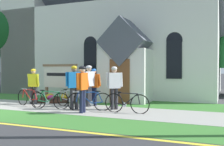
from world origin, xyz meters
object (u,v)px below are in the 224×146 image
object	(u,v)px
cyclist_in_green_jersey	(74,83)
cyclist_in_blue_jersey	(114,84)
bicycle_white	(127,103)
cyclist_in_red_jersey	(89,82)
bicycle_red	(90,101)
bicycle_green	(49,100)
bicycle_black	(71,98)
yard_deciduous_tree	(6,33)
cyclist_in_yellow_jersey	(33,84)
church_sign	(60,77)
cyclist_in_white_jersey	(82,85)
bicycle_yellow	(30,98)
cyclist_in_orange_jersey	(94,84)

from	to	relation	value
cyclist_in_green_jersey	cyclist_in_blue_jersey	distance (m)	1.63
bicycle_white	cyclist_in_red_jersey	distance (m)	2.34
bicycle_white	bicycle_red	size ratio (longest dim) A/B	1.06
bicycle_green	cyclist_in_blue_jersey	world-z (taller)	cyclist_in_blue_jersey
bicycle_black	yard_deciduous_tree	xyz separation A→B (m)	(-8.11, 4.53, 3.78)
cyclist_in_red_jersey	cyclist_in_yellow_jersey	world-z (taller)	cyclist_in_red_jersey
church_sign	cyclist_in_white_jersey	bearing A→B (deg)	-45.04
bicycle_green	yard_deciduous_tree	distance (m)	10.05
cyclist_in_yellow_jersey	yard_deciduous_tree	bearing A→B (deg)	143.47
bicycle_yellow	cyclist_in_green_jersey	distance (m)	2.39
bicycle_white	cyclist_in_blue_jersey	bearing A→B (deg)	143.45
bicycle_green	cyclist_in_yellow_jersey	bearing A→B (deg)	150.38
church_sign	bicycle_green	distance (m)	3.15
cyclist_in_yellow_jersey	yard_deciduous_tree	size ratio (longest dim) A/B	0.28
bicycle_white	bicycle_red	xyz separation A→B (m)	(-1.52, -0.08, -0.00)
bicycle_black	bicycle_yellow	world-z (taller)	bicycle_yellow
bicycle_red	bicycle_green	world-z (taller)	bicycle_red
cyclist_in_yellow_jersey	yard_deciduous_tree	world-z (taller)	yard_deciduous_tree
cyclist_in_blue_jersey	bicycle_white	bearing A→B (deg)	-36.55
yard_deciduous_tree	bicycle_green	bearing A→B (deg)	-35.24
bicycle_black	bicycle_green	distance (m)	0.98
bicycle_red	bicycle_yellow	size ratio (longest dim) A/B	0.97
bicycle_white	bicycle_yellow	bearing A→B (deg)	179.99
cyclist_in_green_jersey	yard_deciduous_tree	size ratio (longest dim) A/B	0.30
bicycle_green	cyclist_in_orange_jersey	xyz separation A→B (m)	(1.28, 1.52, 0.60)
bicycle_yellow	yard_deciduous_tree	bearing A→B (deg)	141.36
bicycle_red	yard_deciduous_tree	size ratio (longest dim) A/B	0.28
bicycle_red	cyclist_in_yellow_jersey	bearing A→B (deg)	168.99
bicycle_yellow	cyclist_in_yellow_jersey	bearing A→B (deg)	114.00
cyclist_in_orange_jersey	yard_deciduous_tree	distance (m)	10.19
bicycle_yellow	cyclist_in_blue_jersey	distance (m)	3.90
bicycle_black	bicycle_green	size ratio (longest dim) A/B	0.99
bicycle_yellow	cyclist_in_blue_jersey	world-z (taller)	cyclist_in_blue_jersey
bicycle_yellow	cyclist_in_yellow_jersey	world-z (taller)	cyclist_in_yellow_jersey
bicycle_white	yard_deciduous_tree	distance (m)	12.56
church_sign	cyclist_in_blue_jersey	size ratio (longest dim) A/B	1.25
church_sign	cyclist_in_red_jersey	xyz separation A→B (m)	(2.53, -1.54, -0.15)
bicycle_green	cyclist_in_orange_jersey	distance (m)	2.08
cyclist_in_green_jersey	cyclist_in_orange_jersey	size ratio (longest dim) A/B	1.07
cyclist_in_yellow_jersey	cyclist_in_blue_jersey	bearing A→B (deg)	-0.31
yard_deciduous_tree	bicycle_black	bearing A→B (deg)	-29.20
bicycle_yellow	cyclist_in_yellow_jersey	distance (m)	0.84
bicycle_yellow	cyclist_in_blue_jersey	size ratio (longest dim) A/B	0.98
cyclist_in_green_jersey	cyclist_in_orange_jersey	distance (m)	1.28
bicycle_black	cyclist_in_white_jersey	bearing A→B (deg)	-43.87
bicycle_black	bicycle_yellow	bearing A→B (deg)	-163.28
cyclist_in_white_jersey	bicycle_black	bearing A→B (deg)	136.13
bicycle_black	bicycle_yellow	xyz separation A→B (m)	(-1.77, -0.53, 0.01)
church_sign	bicycle_black	world-z (taller)	church_sign
bicycle_black	cyclist_in_orange_jersey	xyz separation A→B (m)	(0.78, 0.68, 0.60)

